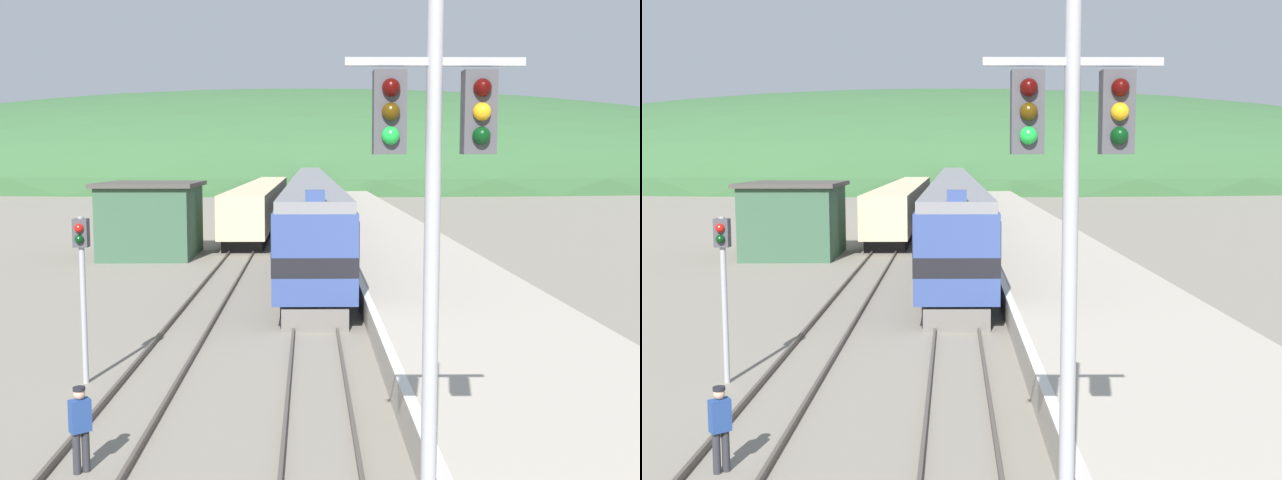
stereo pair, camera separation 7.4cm
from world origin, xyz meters
The scene contains 14 objects.
track_main centered at (0.00, 70.00, 0.08)m, with size 1.52×180.00×0.16m.
track_siding centered at (-4.23, 70.00, 0.08)m, with size 1.52×180.00×0.16m.
platform centered at (4.99, 50.00, 0.45)m, with size 6.57×140.00×0.91m.
distant_hills centered at (0.00, 156.16, 0.00)m, with size 237.38×106.82×39.66m.
station_shed centered at (-9.30, 37.84, 2.17)m, with size 5.54×6.63×4.30m.
express_train_lead_car centered at (0.00, 27.97, 2.34)m, with size 2.89×19.42×4.64m.
carriage_second centered at (0.00, 49.15, 2.33)m, with size 2.88×20.72×4.28m.
carriage_third centered at (0.00, 70.75, 2.33)m, with size 2.88×20.72×4.28m.
carriage_fourth centered at (0.00, 92.36, 2.33)m, with size 2.88×20.72×4.28m.
carriage_fifth centered at (0.00, 113.96, 2.33)m, with size 2.88×20.72×4.28m.
siding_train centered at (-4.23, 60.17, 1.80)m, with size 2.90×44.14×3.47m.
signal_mast_main centered at (1.33, 3.77, 5.09)m, with size 2.20×0.42×7.75m.
signal_post_siding centered at (-5.87, 13.07, 3.02)m, with size 0.36×0.42×4.24m.
track_worker centered at (-4.33, 7.63, 0.90)m, with size 0.42×0.39×1.60m.
Camera 1 is at (-0.21, -5.47, 5.69)m, focal length 42.00 mm.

